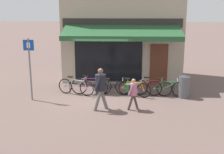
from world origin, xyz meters
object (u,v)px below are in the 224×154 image
object	(u,v)px
bicycle_silver	(76,87)
bicycle_green	(167,88)
pedestrian_adult	(101,85)
pedestrian_child	(133,91)
bicycle_red	(152,87)
bicycle_black	(113,87)
bicycle_orange	(133,88)
parking_sign	(30,63)
litter_bin	(184,86)
bicycle_purple	(91,86)

from	to	relation	value
bicycle_silver	bicycle_green	size ratio (longest dim) A/B	0.95
bicycle_silver	pedestrian_adult	distance (m)	2.39
pedestrian_child	bicycle_red	bearing A→B (deg)	76.35
bicycle_black	bicycle_orange	size ratio (longest dim) A/B	1.08
parking_sign	pedestrian_child	bearing A→B (deg)	-12.64
bicycle_green	pedestrian_adult	bearing A→B (deg)	-141.09
bicycle_red	litter_bin	world-z (taller)	litter_bin
bicycle_silver	pedestrian_adult	bearing A→B (deg)	-35.41
bicycle_purple	parking_sign	world-z (taller)	parking_sign
parking_sign	pedestrian_adult	bearing A→B (deg)	-18.64
bicycle_purple	bicycle_green	world-z (taller)	bicycle_purple
pedestrian_child	litter_bin	bearing A→B (deg)	47.91
litter_bin	parking_sign	size ratio (longest dim) A/B	0.39
pedestrian_adult	bicycle_green	bearing A→B (deg)	30.94
bicycle_red	bicycle_green	size ratio (longest dim) A/B	0.97
bicycle_silver	parking_sign	world-z (taller)	parking_sign
bicycle_orange	bicycle_silver	bearing A→B (deg)	-161.40
bicycle_orange	pedestrian_child	world-z (taller)	pedestrian_child
bicycle_silver	parking_sign	bearing A→B (deg)	-134.14
bicycle_silver	pedestrian_child	world-z (taller)	pedestrian_child
bicycle_silver	bicycle_black	world-z (taller)	bicycle_silver
bicycle_black	pedestrian_adult	distance (m)	2.11
pedestrian_adult	bicycle_silver	bearing A→B (deg)	122.20
bicycle_purple	parking_sign	bearing A→B (deg)	-159.73
bicycle_red	bicycle_orange	bearing A→B (deg)	-154.89
bicycle_orange	parking_sign	world-z (taller)	parking_sign
bicycle_silver	pedestrian_adult	world-z (taller)	pedestrian_adult
bicycle_black	parking_sign	bearing A→B (deg)	-164.84
bicycle_purple	bicycle_orange	xyz separation A→B (m)	(1.89, -0.27, -0.02)
bicycle_red	litter_bin	size ratio (longest dim) A/B	1.70
bicycle_red	parking_sign	world-z (taller)	parking_sign
bicycle_orange	litter_bin	world-z (taller)	litter_bin
pedestrian_adult	litter_bin	xyz separation A→B (m)	(3.52, 1.75, -0.47)
bicycle_purple	bicycle_green	bearing A→B (deg)	-6.11
bicycle_purple	bicycle_black	bearing A→B (deg)	-7.46
bicycle_green	litter_bin	distance (m)	0.76
bicycle_orange	pedestrian_child	xyz separation A→B (m)	(-0.04, -1.71, 0.40)
bicycle_black	bicycle_purple	bearing A→B (deg)	175.01
bicycle_black	bicycle_orange	bearing A→B (deg)	-11.94
bicycle_silver	bicycle_black	xyz separation A→B (m)	(1.70, 0.08, -0.03)
pedestrian_child	litter_bin	distance (m)	2.85
bicycle_silver	litter_bin	xyz separation A→B (m)	(4.84, -0.14, 0.14)
bicycle_silver	bicycle_purple	distance (m)	0.71
bicycle_silver	parking_sign	size ratio (longest dim) A/B	0.65
parking_sign	bicycle_orange	bearing A→B (deg)	9.87
bicycle_red	bicycle_purple	bearing A→B (deg)	-169.99
pedestrian_adult	bicycle_orange	bearing A→B (deg)	52.09
bicycle_purple	bicycle_red	size ratio (longest dim) A/B	1.06
bicycle_orange	bicycle_green	xyz separation A→B (m)	(1.51, 0.06, 0.01)
pedestrian_adult	pedestrian_child	world-z (taller)	pedestrian_adult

